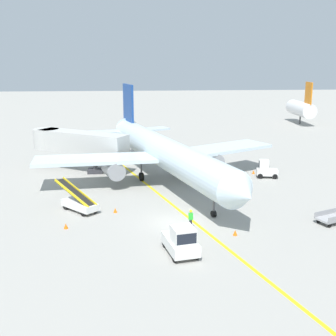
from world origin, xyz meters
The scene contains 14 objects.
ground_plane centered at (0.00, 0.00, 0.00)m, with size 300.00×300.00×0.00m, color #9E9B93.
taxi_line_yellow centered at (0.29, 5.00, 0.00)m, with size 0.30×80.00×0.01m, color yellow.
airliner centered at (0.13, 12.76, 3.42)m, with size 27.73×34.56×10.10m.
jet_bridge centered at (-10.58, 19.10, 3.54)m, with size 12.19×8.95×4.85m.
pushback_tug centered at (0.03, -6.10, 0.99)m, with size 2.59×3.91×2.20m.
baggage_tug_near_wing centered at (12.07, 13.75, 0.93)m, with size 2.59×1.71×2.10m.
belt_loader_forward_hold centered at (-8.28, 3.78, 0.78)m, with size 4.35×4.48×2.59m.
baggage_cart_loaded centered at (13.53, -1.02, 0.47)m, with size 3.76×2.55×0.94m.
ground_crew_marshaller centered at (1.30, -1.51, 0.91)m, with size 0.36×0.24×1.70m.
safety_cone_nose_left centered at (4.65, -3.02, 0.22)m, with size 0.36×0.36×0.44m, color orange.
safety_cone_nose_right centered at (11.10, 15.51, 0.22)m, with size 0.36×0.36×0.44m, color orange.
safety_cone_wingtip_left centered at (-4.99, 3.04, 0.22)m, with size 0.36×0.36×0.44m, color orange.
safety_cone_wingtip_right centered at (-8.88, -0.55, 0.22)m, with size 0.36×0.36×0.44m, color orange.
distant_aircraft_far_left centered at (31.62, 54.96, 3.22)m, with size 3.00×10.10×8.80m.
Camera 1 is at (-3.17, -35.28, 13.73)m, focal length 47.58 mm.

